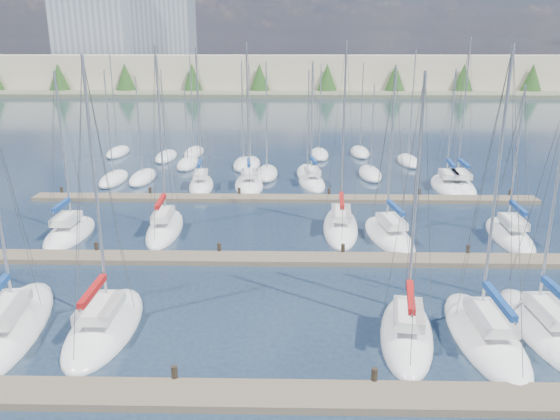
{
  "coord_description": "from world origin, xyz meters",
  "views": [
    {
      "loc": [
        0.64,
        -15.98,
        13.21
      ],
      "look_at": [
        0.0,
        14.0,
        4.0
      ],
      "focal_mm": 35.0,
      "sensor_mm": 36.0,
      "label": 1
    }
  ],
  "objects_px": {
    "sailboat_o": "(249,184)",
    "sailboat_p": "(312,182)",
    "sailboat_h": "(70,233)",
    "sailboat_e": "(485,335)",
    "sailboat_r": "(459,185)",
    "sailboat_m": "(509,236)",
    "sailboat_f": "(543,329)",
    "sailboat_k": "(340,226)",
    "sailboat_d": "(407,333)",
    "sailboat_c": "(105,326)",
    "sailboat_b": "(9,327)",
    "sailboat_q": "(447,185)",
    "sailboat_n": "(201,185)",
    "sailboat_i": "(165,228)",
    "sailboat_l": "(389,235)"
  },
  "relations": [
    {
      "from": "sailboat_l",
      "to": "sailboat_o",
      "type": "distance_m",
      "value": 18.0
    },
    {
      "from": "sailboat_r",
      "to": "sailboat_q",
      "type": "xyz_separation_m",
      "value": [
        -1.15,
        -0.15,
        -0.02
      ]
    },
    {
      "from": "sailboat_h",
      "to": "sailboat_n",
      "type": "height_order",
      "value": "sailboat_n"
    },
    {
      "from": "sailboat_o",
      "to": "sailboat_m",
      "type": "relative_size",
      "value": 1.24
    },
    {
      "from": "sailboat_r",
      "to": "sailboat_b",
      "type": "height_order",
      "value": "sailboat_r"
    },
    {
      "from": "sailboat_m",
      "to": "sailboat_n",
      "type": "bearing_deg",
      "value": 153.81
    },
    {
      "from": "sailboat_d",
      "to": "sailboat_b",
      "type": "bearing_deg",
      "value": -170.81
    },
    {
      "from": "sailboat_o",
      "to": "sailboat_e",
      "type": "relative_size",
      "value": 1.0
    },
    {
      "from": "sailboat_c",
      "to": "sailboat_b",
      "type": "relative_size",
      "value": 0.98
    },
    {
      "from": "sailboat_i",
      "to": "sailboat_d",
      "type": "height_order",
      "value": "sailboat_i"
    },
    {
      "from": "sailboat_f",
      "to": "sailboat_n",
      "type": "xyz_separation_m",
      "value": [
        -20.64,
        26.96,
        0.02
      ]
    },
    {
      "from": "sailboat_d",
      "to": "sailboat_m",
      "type": "relative_size",
      "value": 1.14
    },
    {
      "from": "sailboat_h",
      "to": "sailboat_r",
      "type": "height_order",
      "value": "sailboat_r"
    },
    {
      "from": "sailboat_b",
      "to": "sailboat_p",
      "type": "distance_m",
      "value": 32.68
    },
    {
      "from": "sailboat_d",
      "to": "sailboat_q",
      "type": "xyz_separation_m",
      "value": [
        9.45,
        28.0,
        -0.02
      ]
    },
    {
      "from": "sailboat_r",
      "to": "sailboat_i",
      "type": "height_order",
      "value": "sailboat_r"
    },
    {
      "from": "sailboat_l",
      "to": "sailboat_p",
      "type": "distance_m",
      "value": 16.12
    },
    {
      "from": "sailboat_b",
      "to": "sailboat_f",
      "type": "xyz_separation_m",
      "value": [
        25.5,
        0.38,
        0.01
      ]
    },
    {
      "from": "sailboat_i",
      "to": "sailboat_f",
      "type": "height_order",
      "value": "sailboat_i"
    },
    {
      "from": "sailboat_b",
      "to": "sailboat_n",
      "type": "distance_m",
      "value": 27.76
    },
    {
      "from": "sailboat_n",
      "to": "sailboat_q",
      "type": "relative_size",
      "value": 1.16
    },
    {
      "from": "sailboat_n",
      "to": "sailboat_e",
      "type": "xyz_separation_m",
      "value": [
        17.67,
        -27.64,
        -0.02
      ]
    },
    {
      "from": "sailboat_b",
      "to": "sailboat_k",
      "type": "distance_m",
      "value": 23.02
    },
    {
      "from": "sailboat_o",
      "to": "sailboat_n",
      "type": "height_order",
      "value": "sailboat_o"
    },
    {
      "from": "sailboat_o",
      "to": "sailboat_n",
      "type": "xyz_separation_m",
      "value": [
        -4.55,
        -0.34,
        0.01
      ]
    },
    {
      "from": "sailboat_r",
      "to": "sailboat_d",
      "type": "bearing_deg",
      "value": -107.73
    },
    {
      "from": "sailboat_r",
      "to": "sailboat_q",
      "type": "bearing_deg",
      "value": -169.65
    },
    {
      "from": "sailboat_b",
      "to": "sailboat_q",
      "type": "bearing_deg",
      "value": 35.37
    },
    {
      "from": "sailboat_m",
      "to": "sailboat_n",
      "type": "height_order",
      "value": "sailboat_n"
    },
    {
      "from": "sailboat_e",
      "to": "sailboat_r",
      "type": "bearing_deg",
      "value": 75.99
    },
    {
      "from": "sailboat_k",
      "to": "sailboat_c",
      "type": "bearing_deg",
      "value": -125.86
    },
    {
      "from": "sailboat_f",
      "to": "sailboat_k",
      "type": "distance_m",
      "value": 17.15
    },
    {
      "from": "sailboat_o",
      "to": "sailboat_b",
      "type": "xyz_separation_m",
      "value": [
        -9.41,
        -27.67,
        -0.02
      ]
    },
    {
      "from": "sailboat_i",
      "to": "sailboat_b",
      "type": "distance_m",
      "value": 15.28
    },
    {
      "from": "sailboat_f",
      "to": "sailboat_e",
      "type": "relative_size",
      "value": 0.89
    },
    {
      "from": "sailboat_c",
      "to": "sailboat_f",
      "type": "xyz_separation_m",
      "value": [
        20.96,
        0.18,
        0.0
      ]
    },
    {
      "from": "sailboat_c",
      "to": "sailboat_l",
      "type": "bearing_deg",
      "value": 39.14
    },
    {
      "from": "sailboat_q",
      "to": "sailboat_d",
      "type": "bearing_deg",
      "value": -103.13
    },
    {
      "from": "sailboat_c",
      "to": "sailboat_b",
      "type": "bearing_deg",
      "value": -178.15
    },
    {
      "from": "sailboat_m",
      "to": "sailboat_q",
      "type": "bearing_deg",
      "value": 95.74
    },
    {
      "from": "sailboat_o",
      "to": "sailboat_p",
      "type": "height_order",
      "value": "sailboat_o"
    },
    {
      "from": "sailboat_i",
      "to": "sailboat_f",
      "type": "xyz_separation_m",
      "value": [
        21.3,
        -14.31,
        -0.01
      ]
    },
    {
      "from": "sailboat_l",
      "to": "sailboat_d",
      "type": "height_order",
      "value": "sailboat_d"
    },
    {
      "from": "sailboat_h",
      "to": "sailboat_e",
      "type": "bearing_deg",
      "value": -30.36
    },
    {
      "from": "sailboat_n",
      "to": "sailboat_p",
      "type": "relative_size",
      "value": 1.1
    },
    {
      "from": "sailboat_r",
      "to": "sailboat_m",
      "type": "relative_size",
      "value": 1.28
    },
    {
      "from": "sailboat_r",
      "to": "sailboat_h",
      "type": "bearing_deg",
      "value": -152.61
    },
    {
      "from": "sailboat_l",
      "to": "sailboat_o",
      "type": "bearing_deg",
      "value": 120.18
    },
    {
      "from": "sailboat_k",
      "to": "sailboat_m",
      "type": "bearing_deg",
      "value": -4.83
    },
    {
      "from": "sailboat_m",
      "to": "sailboat_p",
      "type": "relative_size",
      "value": 0.91
    }
  ]
}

